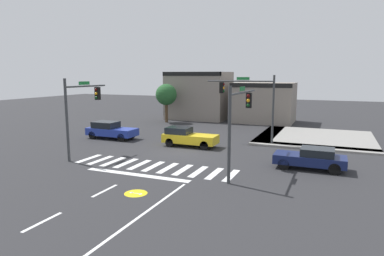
% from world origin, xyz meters
% --- Properties ---
extents(ground_plane, '(120.00, 120.00, 0.00)m').
position_xyz_m(ground_plane, '(0.00, 0.00, 0.00)').
color(ground_plane, '#2B2B2D').
extents(crosswalk_near, '(10.74, 2.53, 0.01)m').
position_xyz_m(crosswalk_near, '(0.00, -4.50, 0.00)').
color(crosswalk_near, silver).
rests_on(crosswalk_near, ground_plane).
extents(lane_markings, '(6.80, 18.75, 0.01)m').
position_xyz_m(lane_markings, '(1.16, -11.43, 0.00)').
color(lane_markings, white).
rests_on(lane_markings, ground_plane).
extents(bike_detector_marking, '(1.15, 1.15, 0.01)m').
position_xyz_m(bike_detector_marking, '(1.66, -9.23, 0.00)').
color(bike_detector_marking, yellow).
rests_on(bike_detector_marking, ground_plane).
extents(curb_corner_northeast, '(10.00, 10.60, 0.15)m').
position_xyz_m(curb_corner_northeast, '(8.49, 9.42, 0.07)').
color(curb_corner_northeast, gray).
rests_on(curb_corner_northeast, ground_plane).
extents(storefront_row, '(16.02, 5.92, 6.14)m').
position_xyz_m(storefront_row, '(-2.58, 18.88, 2.82)').
color(storefront_row, gray).
rests_on(storefront_row, ground_plane).
extents(traffic_signal_northeast, '(5.81, 0.32, 5.77)m').
position_xyz_m(traffic_signal_northeast, '(3.79, 5.21, 3.99)').
color(traffic_signal_northeast, '#383A3D').
rests_on(traffic_signal_northeast, ground_plane).
extents(traffic_signal_southeast, '(0.32, 5.70, 5.23)m').
position_xyz_m(traffic_signal_southeast, '(5.44, -3.95, 3.64)').
color(traffic_signal_southeast, '#383A3D').
rests_on(traffic_signal_southeast, ground_plane).
extents(traffic_signal_southwest, '(0.32, 4.25, 5.56)m').
position_xyz_m(traffic_signal_southwest, '(-5.89, -4.10, 3.74)').
color(traffic_signal_southwest, '#383A3D').
rests_on(traffic_signal_southwest, ground_plane).
extents(car_yellow, '(4.43, 1.73, 1.53)m').
position_xyz_m(car_yellow, '(-0.42, 2.00, 0.77)').
color(car_yellow, gold).
rests_on(car_yellow, ground_plane).
extents(car_navy, '(4.27, 1.75, 1.35)m').
position_xyz_m(car_navy, '(9.33, -1.25, 0.70)').
color(car_navy, '#141E4C').
rests_on(car_navy, ground_plane).
extents(car_blue, '(4.61, 1.87, 1.54)m').
position_xyz_m(car_blue, '(-8.31, 2.39, 0.79)').
color(car_blue, '#23389E').
rests_on(car_blue, ground_plane).
extents(roadside_tree, '(2.59, 2.59, 4.69)m').
position_xyz_m(roadside_tree, '(-8.50, 14.00, 3.36)').
color(roadside_tree, '#4C3823').
rests_on(roadside_tree, ground_plane).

